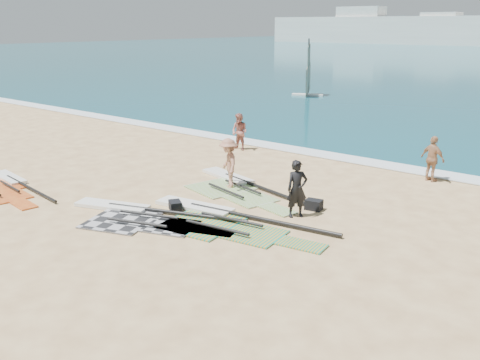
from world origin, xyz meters
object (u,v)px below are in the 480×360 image
Objects in this scene: gear_bag_far at (175,206)px; beachgoer_back at (433,159)px; rig_orange at (219,219)px; rig_grey at (137,215)px; rig_red at (7,186)px; rig_green at (236,186)px; gear_bag_near at (314,205)px; person_wetsuit at (297,189)px; beachgoer_mid at (228,164)px; beachgoer_left at (240,132)px.

beachgoer_back reaches higher than gear_bag_far.
rig_orange is 1.75m from gear_bag_far.
rig_grey is 1.15× the size of rig_red.
rig_green is 11.45× the size of gear_bag_near.
person_wetsuit is at bearing 92.95° from beachgoer_back.
rig_grey is 6.30m from rig_red.
rig_red is at bearing -162.29° from gear_bag_far.
person_wetsuit is (3.48, -1.25, 0.87)m from rig_green.
gear_bag_near is 1.19m from person_wetsuit.
beachgoer_mid reaches higher than beachgoer_back.
gear_bag_near reaches higher than rig_orange.
beachgoer_mid is (6.50, 5.14, 0.89)m from rig_red.
beachgoer_left is at bearing 141.64° from rig_green.
rig_red is 11.42m from gear_bag_near.
rig_green is at bearing 63.89° from beachgoer_back.
gear_bag_near is at bearing 8.49° from rig_green.
rig_green reaches higher than rig_red.
person_wetsuit reaches higher than gear_bag_near.
beachgoer_left is (2.86, 10.28, 0.84)m from rig_red.
beachgoer_mid is at bearing -111.45° from rig_green.
beachgoer_mid reaches higher than rig_red.
beachgoer_mid reaches higher than rig_grey.
gear_bag_near is at bearing 32.24° from person_wetsuit.
beachgoer_left reaches higher than rig_grey.
rig_grey is 2.64m from rig_orange.
rig_green is 0.94m from beachgoer_mid.
beachgoer_back reaches higher than rig_green.
rig_green is 3.80m from person_wetsuit.
beachgoer_back is at bearing 3.05° from beachgoer_left.
rig_orange is 3.24m from gear_bag_near.
rig_green is 8.57m from rig_red.
gear_bag_near is 4.55m from gear_bag_far.
gear_bag_near is (4.00, 4.11, 0.12)m from rig_grey.
beachgoer_left reaches higher than rig_orange.
beachgoer_mid is (3.64, -5.14, 0.05)m from beachgoer_left.
rig_orange is 12.72× the size of gear_bag_far.
rig_grey is 5.74m from gear_bag_near.
beachgoer_mid reaches higher than rig_orange.
rig_grey is 4.30m from beachgoer_mid.
gear_bag_near reaches higher than rig_red.
person_wetsuit is 9.53m from beachgoer_left.
gear_bag_far is at bearing 178.52° from rig_orange.
beachgoer_back is (1.86, 6.64, -0.03)m from person_wetsuit.
gear_bag_far is 0.28× the size of beachgoer_mid.
beachgoer_left is at bearing 90.29° from rig_grey.
gear_bag_near is 3.81m from beachgoer_mid.
gear_bag_near reaches higher than rig_grey.
beachgoer_back reaches higher than rig_orange.
rig_grey is 1.00× the size of rig_green.
person_wetsuit is at bearing 19.55° from rig_grey.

